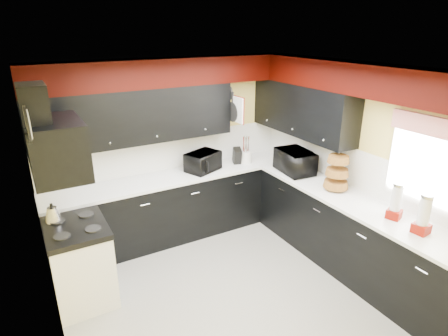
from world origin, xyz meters
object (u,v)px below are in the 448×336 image
(utensil_crock, at_px, (246,157))
(kettle, at_px, (53,214))
(toaster_oven, at_px, (203,162))
(knife_block, at_px, (237,156))
(microwave, at_px, (295,161))

(utensil_crock, xyz_separation_m, kettle, (-2.75, -0.48, -0.03))
(toaster_oven, distance_m, utensil_crock, 0.70)
(knife_block, bearing_deg, utensil_crock, 4.06)
(toaster_oven, bearing_deg, kettle, 171.77)
(knife_block, distance_m, kettle, 2.66)
(utensil_crock, xyz_separation_m, knife_block, (-0.13, 0.03, 0.03))
(toaster_oven, bearing_deg, utensil_crock, -24.18)
(toaster_oven, height_order, utensil_crock, toaster_oven)
(toaster_oven, height_order, knife_block, toaster_oven)
(microwave, distance_m, utensil_crock, 0.78)
(utensil_crock, height_order, kettle, utensil_crock)
(toaster_oven, bearing_deg, knife_block, -21.22)
(toaster_oven, relative_size, knife_block, 1.93)
(toaster_oven, xyz_separation_m, utensil_crock, (0.70, -0.03, -0.04))
(knife_block, bearing_deg, kettle, -150.59)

